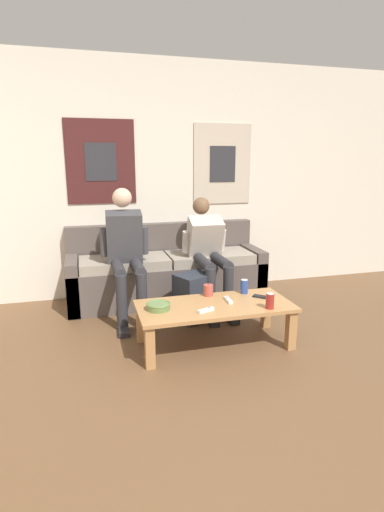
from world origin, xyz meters
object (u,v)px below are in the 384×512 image
object	(u,v)px
game_controller_near_left	(228,300)
drink_can_red	(270,301)
coffee_table	(215,311)
pillar_candle	(208,290)
person_seated_adult	(126,249)
game_controller_near_right	(206,310)
couch	(167,273)
cell_phone	(261,297)
ceramic_bowl	(158,306)
drink_can_blue	(244,286)
backpack	(194,298)
person_seated_teen	(208,249)

from	to	relation	value
game_controller_near_left	drink_can_red	bearing A→B (deg)	-42.29
coffee_table	pillar_candle	world-z (taller)	pillar_candle
person_seated_adult	game_controller_near_right	size ratio (longest dim) A/B	8.42
couch	cell_phone	xyz separation A→B (m)	(0.58, -1.15, 0.07)
couch	ceramic_bowl	size ratio (longest dim) A/B	11.00
person_seated_adult	drink_can_red	size ratio (longest dim) A/B	9.97
ceramic_bowl	game_controller_near_left	distance (m)	0.59
drink_can_blue	cell_phone	size ratio (longest dim) A/B	0.86
drink_can_red	coffee_table	bearing A→B (deg)	152.90
pillar_candle	cell_phone	size ratio (longest dim) A/B	0.76
person_seated_adult	drink_can_blue	xyz separation A→B (m)	(0.95, -0.66, -0.25)
person_seated_adult	backpack	bearing A→B (deg)	-25.95
coffee_table	person_seated_teen	size ratio (longest dim) A/B	1.13
backpack	drink_can_blue	size ratio (longest dim) A/B	3.63
pillar_candle	ceramic_bowl	bearing A→B (deg)	-156.21
person_seated_adult	coffee_table	bearing A→B (deg)	-54.35
person_seated_adult	person_seated_teen	xyz separation A→B (m)	(0.83, 0.02, -0.06)
couch	ceramic_bowl	distance (m)	1.25
coffee_table	game_controller_near_left	bearing A→B (deg)	15.56
couch	person_seated_teen	bearing A→B (deg)	-43.29
pillar_candle	person_seated_adult	bearing A→B (deg)	134.68
ceramic_bowl	cell_phone	world-z (taller)	ceramic_bowl
backpack	drink_can_blue	distance (m)	0.55
coffee_table	couch	bearing A→B (deg)	96.79
drink_can_blue	pillar_candle	bearing A→B (deg)	175.77
person_seated_teen	ceramic_bowl	bearing A→B (deg)	-128.32
game_controller_near_left	cell_phone	bearing A→B (deg)	4.43
coffee_table	drink_can_red	bearing A→B (deg)	-27.10
drink_can_red	cell_phone	distance (m)	0.27
ceramic_bowl	pillar_candle	xyz separation A→B (m)	(0.48, 0.21, 0.02)
game_controller_near_left	coffee_table	bearing A→B (deg)	-164.44
person_seated_adult	pillar_candle	size ratio (longest dim) A/B	11.28
pillar_candle	game_controller_near_left	xyz separation A→B (m)	(0.12, -0.18, -0.04)
drink_can_blue	game_controller_near_left	world-z (taller)	drink_can_blue
person_seated_teen	pillar_candle	xyz separation A→B (m)	(-0.20, -0.65, -0.21)
backpack	game_controller_near_left	bearing A→B (deg)	-74.42
person_seated_teen	ceramic_bowl	size ratio (longest dim) A/B	5.89
pillar_candle	drink_can_blue	bearing A→B (deg)	-4.23
game_controller_near_right	game_controller_near_left	bearing A→B (deg)	34.42
pillar_candle	couch	bearing A→B (deg)	99.09
drink_can_blue	game_controller_near_right	xyz separation A→B (m)	(-0.45, -0.33, -0.05)
backpack	drink_can_red	bearing A→B (deg)	-61.94
coffee_table	person_seated_teen	world-z (taller)	person_seated_teen
person_seated_teen	drink_can_blue	bearing A→B (deg)	-79.96
drink_can_blue	backpack	bearing A→B (deg)	133.96
game_controller_near_right	cell_phone	bearing A→B (deg)	19.27
pillar_candle	drink_can_red	xyz separation A→B (m)	(0.38, -0.42, 0.01)
game_controller_near_right	cell_phone	world-z (taller)	game_controller_near_right
drink_can_blue	drink_can_red	size ratio (longest dim) A/B	1.00
person_seated_adult	person_seated_teen	bearing A→B (deg)	1.23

